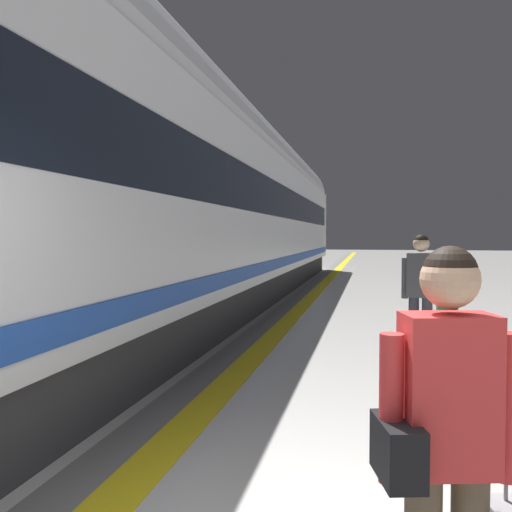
% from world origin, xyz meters
% --- Properties ---
extents(safety_line_strip, '(0.36, 80.00, 0.01)m').
position_xyz_m(safety_line_strip, '(-1.23, 10.00, 0.00)').
color(safety_line_strip, yellow).
rests_on(safety_line_strip, ground).
extents(tactile_edge_band, '(0.54, 80.00, 0.01)m').
position_xyz_m(tactile_edge_band, '(-1.52, 10.00, 0.00)').
color(tactile_edge_band, slate).
rests_on(tactile_edge_band, ground).
extents(high_speed_train, '(2.94, 36.39, 4.97)m').
position_xyz_m(high_speed_train, '(-3.26, 6.73, 2.51)').
color(high_speed_train, '#38383D').
rests_on(high_speed_train, ground).
extents(traveller_foreground, '(0.53, 0.36, 1.63)m').
position_xyz_m(traveller_foreground, '(0.60, 0.16, 0.94)').
color(traveller_foreground, brown).
rests_on(traveller_foreground, ground).
extents(passenger_near, '(0.50, 0.30, 1.68)m').
position_xyz_m(passenger_near, '(1.00, 5.62, 0.97)').
color(passenger_near, '#383842').
rests_on(passenger_near, ground).
extents(duffel_bag_near, '(0.44, 0.26, 0.36)m').
position_xyz_m(duffel_bag_near, '(1.32, 5.37, 0.15)').
color(duffel_bag_near, brown).
rests_on(duffel_bag_near, ground).
extents(waste_bin, '(0.46, 0.46, 0.91)m').
position_xyz_m(waste_bin, '(1.90, 9.81, 0.46)').
color(waste_bin, '#2D6638').
rests_on(waste_bin, ground).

